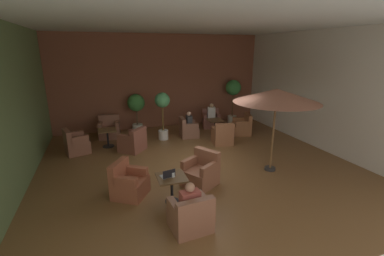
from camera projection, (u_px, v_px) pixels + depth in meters
name	position (u px, v px, depth m)	size (l,w,h in m)	color
ground_plane	(197.00, 164.00, 8.42)	(9.57, 9.42, 0.02)	brown
wall_back_brick	(161.00, 82.00, 12.05)	(9.57, 0.08, 4.15)	brown
wall_left_accent	(10.00, 111.00, 6.32)	(0.08, 9.42, 4.15)	#637F4D
wall_right_plain	(324.00, 91.00, 9.33)	(0.08, 9.42, 4.15)	silver
ceiling_slab	(198.00, 23.00, 7.23)	(9.57, 9.42, 0.06)	silver
cafe_table_front_left	(172.00, 182.00, 6.20)	(0.69, 0.69, 0.65)	black
armchair_front_left_north	(129.00, 183.00, 6.53)	(1.03, 1.03, 0.88)	brown
armchair_front_left_east	(191.00, 216.00, 5.29)	(0.82, 0.76, 0.79)	brown
armchair_front_left_south	(201.00, 173.00, 7.08)	(1.07, 1.06, 0.91)	brown
cafe_table_front_right	(107.00, 135.00, 9.81)	(0.65, 0.65, 0.65)	black
armchair_front_right_north	(76.00, 144.00, 9.23)	(0.92, 0.94, 0.88)	brown
armchair_front_right_east	(133.00, 142.00, 9.44)	(1.07, 1.08, 0.85)	brown
armchair_front_right_south	(110.00, 130.00, 10.90)	(0.89, 0.84, 0.90)	#8C5844
cafe_table_mid_center	(215.00, 123.00, 11.22)	(0.65, 0.65, 0.65)	black
armchair_mid_center_north	(211.00, 120.00, 12.39)	(0.93, 0.91, 0.81)	brown
armchair_mid_center_east	(188.00, 130.00, 10.99)	(0.76, 0.77, 0.82)	brown
armchair_mid_center_south	(222.00, 136.00, 10.16)	(0.83, 0.87, 0.87)	#915A3A
armchair_mid_center_west	(242.00, 127.00, 11.32)	(0.90, 0.96, 0.88)	brown
patio_umbrella_tall_red	(276.00, 96.00, 7.39)	(2.39, 2.39, 2.44)	#2D2D2D
potted_tree_left_corner	(163.00, 108.00, 10.41)	(0.59, 0.59, 1.89)	silver
potted_tree_mid_left	(233.00, 92.00, 12.83)	(0.73, 0.73, 2.09)	silver
potted_tree_mid_right	(136.00, 106.00, 11.46)	(0.74, 0.74, 1.66)	silver
patron_blue_shirt	(189.00, 120.00, 10.89)	(0.23, 0.36, 0.66)	#333333
patron_by_window	(190.00, 199.00, 5.22)	(0.41, 0.25, 0.61)	#A94B40
patron_with_friend	(211.00, 112.00, 12.23)	(0.40, 0.34, 0.68)	silver
iced_drink_cup	(173.00, 175.00, 6.14)	(0.08, 0.08, 0.11)	white
open_laptop	(168.00, 175.00, 6.13)	(0.35, 0.28, 0.20)	#9EA0A5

